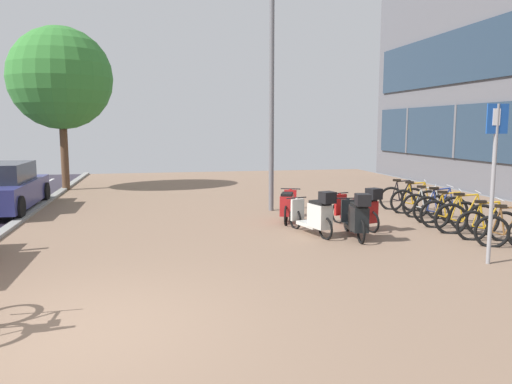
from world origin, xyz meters
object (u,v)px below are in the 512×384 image
(scooter_near, at_px, (288,206))
(bicycle_rack_04, at_px, (440,209))
(bicycle_rack_06, at_px, (416,202))
(lamp_post, at_px, (272,81))
(bicycle_rack_07, at_px, (402,199))
(scooter_mid, at_px, (316,215))
(scooter_extra, at_px, (357,217))
(parking_sign, at_px, (494,167))
(bicycle_rack_01, at_px, (488,225))
(bicycle_rack_00, at_px, (508,232))
(bicycle_rack_03, at_px, (449,214))
(bicycle_rack_05, at_px, (427,206))
(scooter_far, at_px, (361,210))
(bicycle_rack_02, at_px, (466,219))
(street_tree, at_px, (61,79))

(scooter_near, bearing_deg, bicycle_rack_04, -14.28)
(bicycle_rack_06, xyz_separation_m, lamp_post, (-3.73, 1.35, 3.27))
(bicycle_rack_07, distance_m, scooter_mid, 4.38)
(scooter_extra, bearing_deg, parking_sign, -56.35)
(bicycle_rack_01, bearing_deg, bicycle_rack_04, 87.36)
(parking_sign, bearing_deg, bicycle_rack_00, 39.69)
(bicycle_rack_04, bearing_deg, bicycle_rack_03, -103.92)
(bicycle_rack_05, xyz_separation_m, scooter_far, (-2.24, -0.93, 0.13))
(parking_sign, bearing_deg, bicycle_rack_02, 64.27)
(lamp_post, bearing_deg, street_tree, 137.31)
(bicycle_rack_02, distance_m, bicycle_rack_05, 1.93)
(bicycle_rack_00, bearing_deg, bicycle_rack_03, 91.54)
(bicycle_rack_01, bearing_deg, scooter_far, 142.54)
(scooter_mid, bearing_deg, street_tree, 125.57)
(parking_sign, bearing_deg, scooter_extra, 123.65)
(bicycle_rack_04, relative_size, lamp_post, 0.20)
(bicycle_rack_04, bearing_deg, scooter_near, 165.72)
(bicycle_rack_03, height_order, bicycle_rack_04, bicycle_rack_04)
(bicycle_rack_06, relative_size, scooter_extra, 0.72)
(bicycle_rack_00, distance_m, bicycle_rack_05, 3.20)
(bicycle_rack_00, relative_size, bicycle_rack_07, 0.98)
(bicycle_rack_03, xyz_separation_m, scooter_extra, (-2.56, -0.58, 0.13))
(scooter_near, distance_m, lamp_post, 3.63)
(bicycle_rack_04, height_order, scooter_near, bicycle_rack_04)
(bicycle_rack_06, relative_size, scooter_near, 0.78)
(bicycle_rack_06, relative_size, bicycle_rack_07, 1.11)
(bicycle_rack_03, relative_size, bicycle_rack_06, 0.97)
(bicycle_rack_07, bearing_deg, scooter_near, -164.72)
(bicycle_rack_04, relative_size, scooter_extra, 0.75)
(bicycle_rack_04, relative_size, scooter_mid, 0.77)
(bicycle_rack_04, distance_m, scooter_far, 2.24)
(bicycle_rack_07, height_order, lamp_post, lamp_post)
(bicycle_rack_01, xyz_separation_m, bicycle_rack_07, (0.08, 3.84, 0.01))
(bicycle_rack_02, xyz_separation_m, scooter_near, (-3.49, 2.21, 0.05))
(scooter_far, relative_size, scooter_extra, 0.97)
(bicycle_rack_07, bearing_deg, bicycle_rack_01, -91.25)
(scooter_mid, relative_size, scooter_extra, 0.98)
(bicycle_rack_02, relative_size, bicycle_rack_06, 1.02)
(lamp_post, bearing_deg, scooter_far, -63.59)
(bicycle_rack_04, height_order, lamp_post, lamp_post)
(bicycle_rack_02, bearing_deg, bicycle_rack_06, 85.30)
(parking_sign, distance_m, lamp_post, 6.86)
(lamp_post, bearing_deg, parking_sign, -68.09)
(bicycle_rack_06, bearing_deg, bicycle_rack_05, -93.48)
(bicycle_rack_06, xyz_separation_m, bicycle_rack_07, (-0.06, 0.64, -0.00))
(scooter_extra, bearing_deg, bicycle_rack_02, -1.30)
(bicycle_rack_00, xyz_separation_m, bicycle_rack_04, (0.11, 2.56, 0.01))
(parking_sign, bearing_deg, scooter_far, 107.54)
(bicycle_rack_03, distance_m, scooter_near, 3.82)
(bicycle_rack_04, relative_size, bicycle_rack_07, 1.15)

